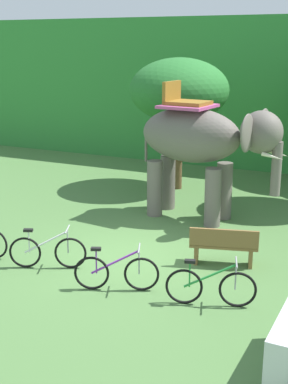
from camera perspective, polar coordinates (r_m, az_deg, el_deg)
The scene contains 8 objects.
ground_plane at distance 12.28m, azimuth -1.54°, elevation -7.06°, with size 80.00×80.00×0.00m, color #4C753D.
foliage_hedge at distance 23.44m, azimuth 12.70°, elevation 10.84°, with size 36.00×6.00×5.77m, color #338438.
tree_left at distance 17.41m, azimuth 3.84°, elevation 10.91°, with size 3.23×3.23×4.34m.
elephant at distance 14.43m, azimuth 6.24°, elevation 5.46°, with size 4.21×2.09×3.78m.
bike_white at distance 11.77m, azimuth -10.42°, elevation -6.35°, with size 1.59×0.79×0.92m.
bike_purple at distance 10.60m, azimuth -3.02°, elevation -8.67°, with size 1.60×0.76×0.92m.
bike_green at distance 10.08m, azimuth 7.22°, elevation -10.13°, with size 1.65×0.67×0.92m.
wooden_bench at distance 11.80m, azimuth 8.62°, elevation -5.73°, with size 1.56×0.79×0.89m.
Camera 1 is at (5.09, -10.10, 4.78)m, focal length 49.23 mm.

